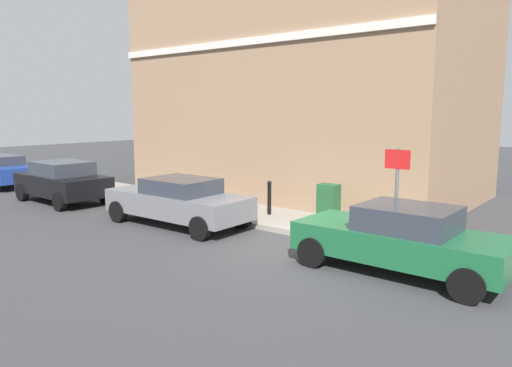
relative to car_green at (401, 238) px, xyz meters
name	(u,v)px	position (x,y,z in m)	size (l,w,h in m)	color
ground	(295,248)	(0.11, 2.66, -0.72)	(80.00, 80.00, 0.00)	#38383A
sidewalk	(187,203)	(2.16, 8.66, -0.65)	(2.30, 30.00, 0.15)	gray
corner_building	(308,89)	(7.11, 6.91, 3.43)	(7.70, 12.50, 8.31)	#937256
car_green	(401,238)	(0.00, 0.00, 0.00)	(1.81, 4.23, 1.41)	#195933
car_grey	(178,201)	(-0.05, 6.65, 0.00)	(1.96, 4.54, 1.39)	slate
car_black	(63,181)	(-0.29, 12.58, 0.06)	(2.02, 3.96, 1.50)	black
utility_cabinet	(328,206)	(2.16, 2.97, -0.04)	(0.46, 0.61, 1.15)	#1E4C28
bollard_near_cabinet	(269,196)	(2.26, 5.10, -0.02)	(0.14, 0.14, 1.04)	black
bollard_far_kerb	(200,194)	(1.26, 7.09, -0.02)	(0.14, 0.14, 1.04)	black
street_sign	(397,183)	(1.26, 0.66, 0.94)	(0.08, 0.60, 2.30)	#59595B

